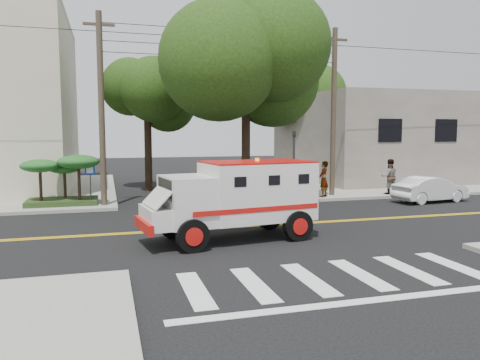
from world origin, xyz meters
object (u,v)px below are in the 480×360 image
object	(u,v)px
armored_truck	(237,195)
parked_sedan	(430,189)
pedestrian_b	(389,177)
pedestrian_a	(324,179)

from	to	relation	value
armored_truck	parked_sedan	size ratio (longest dim) A/B	1.49
parked_sedan	pedestrian_b	distance (m)	2.49
pedestrian_a	pedestrian_b	world-z (taller)	pedestrian_b
parked_sedan	pedestrian_a	xyz separation A→B (m)	(-4.89, 2.22, 0.44)
armored_truck	pedestrian_b	size ratio (longest dim) A/B	3.07
armored_truck	pedestrian_b	bearing A→B (deg)	26.71
parked_sedan	pedestrian_a	size ratio (longest dim) A/B	2.11
armored_truck	pedestrian_b	xyz separation A→B (m)	(10.82, 7.59, -0.36)
parked_sedan	pedestrian_b	xyz separation A→B (m)	(-0.90, 2.28, 0.46)
parked_sedan	pedestrian_a	world-z (taller)	pedestrian_a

